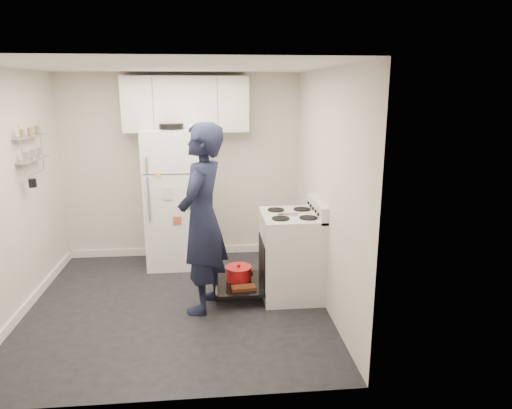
{
  "coord_description": "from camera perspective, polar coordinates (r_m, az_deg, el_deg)",
  "views": [
    {
      "loc": [
        0.42,
        -4.63,
        2.29
      ],
      "look_at": [
        0.89,
        0.23,
        1.05
      ],
      "focal_mm": 32.0,
      "sensor_mm": 36.0,
      "label": 1
    }
  ],
  "objects": [
    {
      "name": "electric_range",
      "position": [
        5.19,
        4.25,
        -6.36
      ],
      "size": [
        0.66,
        0.76,
        1.1
      ],
      "color": "silver",
      "rests_on": "ground"
    },
    {
      "name": "wall_shelf_rack",
      "position": [
        5.51,
        -26.23,
        6.39
      ],
      "size": [
        0.14,
        0.6,
        0.61
      ],
      "color": "#B2B2B7",
      "rests_on": "room"
    },
    {
      "name": "person",
      "position": [
        4.72,
        -6.74,
        -1.86
      ],
      "size": [
        0.68,
        0.84,
        1.98
      ],
      "primitive_type": "imported",
      "rotation": [
        0.0,
        0.0,
        -1.91
      ],
      "color": "#161A31",
      "rests_on": "ground"
    },
    {
      "name": "open_oven_door",
      "position": [
        5.27,
        -2.22,
        -9.22
      ],
      "size": [
        0.55,
        0.72,
        0.23
      ],
      "color": "black",
      "rests_on": "ground"
    },
    {
      "name": "upper_cabinets",
      "position": [
        6.07,
        -8.72,
        12.3
      ],
      "size": [
        1.6,
        0.33,
        0.7
      ],
      "primitive_type": "cube",
      "color": "silver",
      "rests_on": "room"
    },
    {
      "name": "refrigerator",
      "position": [
        6.06,
        -10.15,
        0.83
      ],
      "size": [
        0.72,
        0.74,
        1.87
      ],
      "color": "white",
      "rests_on": "ground"
    },
    {
      "name": "room",
      "position": [
        4.8,
        -10.7,
        0.98
      ],
      "size": [
        3.21,
        3.21,
        2.51
      ],
      "color": "black",
      "rests_on": "ground"
    }
  ]
}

